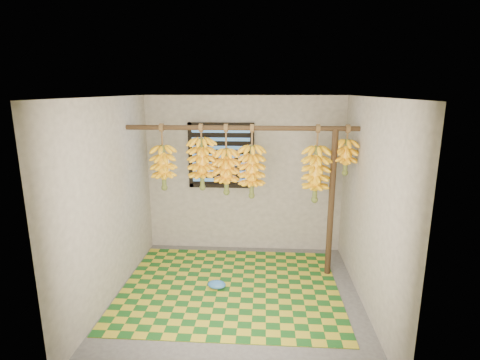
# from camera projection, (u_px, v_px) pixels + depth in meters

# --- Properties ---
(floor) EXTENTS (3.00, 3.00, 0.01)m
(floor) POSITION_uv_depth(u_px,v_px,m) (237.00, 298.00, 4.58)
(floor) COLOR #484848
(floor) RESTS_ON ground
(ceiling) EXTENTS (3.00, 3.00, 0.01)m
(ceiling) POSITION_uv_depth(u_px,v_px,m) (237.00, 97.00, 4.01)
(ceiling) COLOR silver
(ceiling) RESTS_ON wall_back
(wall_back) EXTENTS (3.00, 0.01, 2.40)m
(wall_back) POSITION_uv_depth(u_px,v_px,m) (244.00, 175.00, 5.75)
(wall_back) COLOR slate
(wall_back) RESTS_ON floor
(wall_left) EXTENTS (0.01, 3.00, 2.40)m
(wall_left) POSITION_uv_depth(u_px,v_px,m) (109.00, 201.00, 4.39)
(wall_left) COLOR slate
(wall_left) RESTS_ON floor
(wall_right) EXTENTS (0.01, 3.00, 2.40)m
(wall_right) POSITION_uv_depth(u_px,v_px,m) (370.00, 207.00, 4.20)
(wall_right) COLOR slate
(wall_right) RESTS_ON floor
(window) EXTENTS (1.00, 0.04, 1.00)m
(window) POSITION_uv_depth(u_px,v_px,m) (221.00, 156.00, 5.68)
(window) COLOR black
(window) RESTS_ON wall_back
(hanging_pole) EXTENTS (3.00, 0.06, 0.06)m
(hanging_pole) POSITION_uv_depth(u_px,v_px,m) (241.00, 128.00, 4.79)
(hanging_pole) COLOR #3B2817
(hanging_pole) RESTS_ON wall_left
(support_post) EXTENTS (0.08, 0.08, 2.00)m
(support_post) POSITION_uv_depth(u_px,v_px,m) (331.00, 204.00, 4.94)
(support_post) COLOR #3B2817
(support_post) RESTS_ON floor
(woven_mat) EXTENTS (2.75, 2.20, 0.01)m
(woven_mat) POSITION_uv_depth(u_px,v_px,m) (230.00, 287.00, 4.81)
(woven_mat) COLOR #174E19
(woven_mat) RESTS_ON floor
(plastic_bag) EXTENTS (0.26, 0.20, 0.10)m
(plastic_bag) POSITION_uv_depth(u_px,v_px,m) (217.00, 285.00, 4.77)
(plastic_bag) COLOR #306CB4
(plastic_bag) RESTS_ON woven_mat
(banana_bunch_a) EXTENTS (0.32, 0.32, 0.88)m
(banana_bunch_a) POSITION_uv_depth(u_px,v_px,m) (164.00, 167.00, 4.98)
(banana_bunch_a) COLOR brown
(banana_bunch_a) RESTS_ON hanging_pole
(banana_bunch_b) EXTENTS (0.37, 0.37, 0.87)m
(banana_bunch_b) POSITION_uv_depth(u_px,v_px,m) (202.00, 164.00, 4.93)
(banana_bunch_b) COLOR brown
(banana_bunch_b) RESTS_ON hanging_pole
(banana_bunch_c) EXTENTS (0.32, 0.32, 0.93)m
(banana_bunch_c) POSITION_uv_depth(u_px,v_px,m) (226.00, 171.00, 4.93)
(banana_bunch_c) COLOR brown
(banana_bunch_c) RESTS_ON hanging_pole
(banana_bunch_d) EXTENTS (0.34, 0.34, 0.97)m
(banana_bunch_d) POSITION_uv_depth(u_px,v_px,m) (252.00, 171.00, 4.91)
(banana_bunch_d) COLOR brown
(banana_bunch_d) RESTS_ON hanging_pole
(banana_bunch_e) EXTENTS (0.34, 0.34, 1.01)m
(banana_bunch_e) POSITION_uv_depth(u_px,v_px,m) (316.00, 174.00, 4.86)
(banana_bunch_e) COLOR brown
(banana_bunch_e) RESTS_ON hanging_pole
(banana_bunch_f) EXTENTS (0.29, 0.29, 0.64)m
(banana_bunch_f) POSITION_uv_depth(u_px,v_px,m) (346.00, 157.00, 4.78)
(banana_bunch_f) COLOR brown
(banana_bunch_f) RESTS_ON hanging_pole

